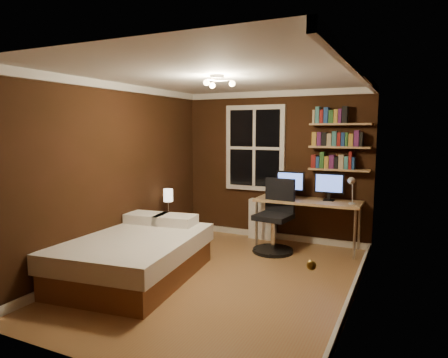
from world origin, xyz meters
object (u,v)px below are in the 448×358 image
at_px(bed, 135,256).
at_px(office_chair, 275,223).
at_px(desk, 308,204).
at_px(bedside_lamp, 168,202).
at_px(nightstand, 169,231).
at_px(radiator, 263,219).
at_px(desk_lamp, 352,190).
at_px(monitor_right, 329,187).
at_px(monitor_left, 290,185).

relative_size(bed, office_chair, 1.91).
relative_size(bed, desk, 1.31).
bearing_deg(bedside_lamp, office_chair, 15.47).
distance_m(desk, office_chair, 0.63).
relative_size(bedside_lamp, office_chair, 0.39).
bearing_deg(bed, nightstand, 98.57).
bearing_deg(radiator, bed, -109.27).
bearing_deg(desk, desk_lamp, -12.61).
distance_m(bed, bedside_lamp, 1.47).
bearing_deg(desk_lamp, office_chair, -167.35).
relative_size(nightstand, monitor_right, 1.10).
bearing_deg(bedside_lamp, bed, -74.28).
bearing_deg(nightstand, monitor_right, 5.35).
xyz_separation_m(monitor_right, office_chair, (-0.71, -0.47, -0.55)).
height_order(bed, monitor_left, monitor_left).
distance_m(radiator, monitor_left, 0.83).
relative_size(bedside_lamp, monitor_right, 0.97).
bearing_deg(desk_lamp, bed, -138.79).
bearing_deg(monitor_left, bed, -120.68).
xyz_separation_m(radiator, monitor_right, (1.13, -0.12, 0.64)).
bearing_deg(bedside_lamp, nightstand, 0.00).
height_order(monitor_left, desk_lamp, desk_lamp).
xyz_separation_m(monitor_left, monitor_right, (0.61, 0.00, 0.00)).
xyz_separation_m(nightstand, desk_lamp, (2.72, 0.69, 0.75)).
distance_m(desk_lamp, office_chair, 1.24).
distance_m(bed, monitor_left, 2.74).
bearing_deg(office_chair, bedside_lamp, -157.20).
bearing_deg(monitor_right, desk, -165.05).
xyz_separation_m(radiator, monitor_left, (0.51, -0.12, 0.64)).
relative_size(radiator, monitor_right, 1.52).
distance_m(nightstand, monitor_left, 2.10).
height_order(nightstand, bedside_lamp, bedside_lamp).
xyz_separation_m(desk, monitor_left, (-0.31, 0.08, 0.27)).
relative_size(bedside_lamp, monitor_left, 0.97).
xyz_separation_m(bed, desk, (1.66, 2.20, 0.43)).
distance_m(nightstand, radiator, 1.61).
xyz_separation_m(bed, desk_lamp, (2.34, 2.05, 0.71)).
distance_m(nightstand, office_chair, 1.71).
bearing_deg(radiator, office_chair, -55.17).
height_order(bed, radiator, radiator).
bearing_deg(monitor_right, monitor_left, 180.00).
distance_m(nightstand, desk_lamp, 2.90).
bearing_deg(monitor_right, desk_lamp, -32.16).
bearing_deg(bed, desk, 45.74).
bearing_deg(nightstand, desk_lamp, -1.86).
distance_m(monitor_left, office_chair, 0.73).
xyz_separation_m(bed, radiator, (0.84, 2.40, 0.06)).
distance_m(bedside_lamp, desk, 2.21).
bearing_deg(radiator, desk, -14.01).
height_order(bedside_lamp, office_chair, office_chair).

